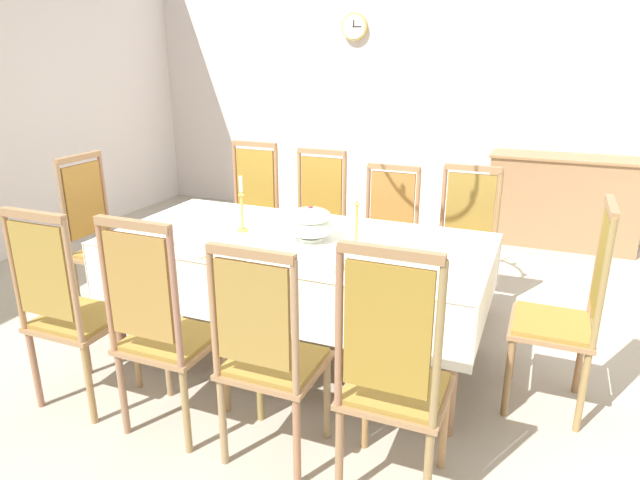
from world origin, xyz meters
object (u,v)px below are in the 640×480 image
candlestick_east (357,221)px  mounted_clock (355,27)px  candlestick_west (242,209)px  chair_north_a (250,213)px  chair_north_b (316,222)px  chair_south_a (68,308)px  chair_south_c (268,353)px  bowl_near_left (394,279)px  bowl_far_right (325,264)px  spoon_secondary (215,252)px  chair_south_d (393,375)px  bowl_far_left (187,245)px  chair_north_d (465,242)px  spoon_primary (420,283)px  dining_table (297,250)px  sideboard (562,201)px  chair_head_east (568,309)px  soup_tureen (311,223)px  chair_south_b (161,327)px  chair_north_c (387,234)px  bowl_near_right (231,254)px  chair_head_west (102,237)px

candlestick_east → mounted_clock: (-1.15, 3.22, 1.19)m
candlestick_west → candlestick_east: candlestick_east is taller
chair_north_a → chair_north_b: (0.60, -0.00, -0.01)m
chair_south_a → chair_south_c: bearing=0.1°
chair_south_c → bowl_near_left: size_ratio=6.03×
bowl_far_right → spoon_secondary: bowl_far_right is taller
bowl_far_right → chair_south_a: bearing=-155.1°
chair_south_a → chair_south_d: 1.76m
candlestick_west → bowl_far_left: 0.44m
chair_north_d → spoon_primary: 1.41m
dining_table → chair_north_a: chair_north_a is taller
candlestick_east → chair_north_d: bearing=62.9°
chair_north_b → spoon_secondary: bearing=88.6°
bowl_near_left → sideboard: (0.81, 3.42, -0.35)m
candlestick_east → sideboard: (1.16, 2.97, -0.48)m
chair_south_d → sideboard: chair_south_d is taller
chair_north_b → bowl_far_left: 1.41m
chair_head_east → mounted_clock: 4.25m
chair_head_east → sideboard: bearing=0.3°
spoon_secondary → bowl_near_left: bearing=7.8°
spoon_primary → sideboard: (0.68, 3.39, -0.33)m
chair_south_a → spoon_primary: 1.84m
chair_south_d → mounted_clock: size_ratio=4.20×
sideboard → soup_tureen: bearing=64.0°
chair_south_b → spoon_primary: (1.14, 0.56, 0.20)m
chair_north_a → chair_south_c: bearing=121.2°
soup_tureen → spoon_secondary: size_ratio=1.56×
bowl_near_left → bowl_far_right: size_ratio=0.99×
chair_south_b → chair_south_c: size_ratio=1.05×
chair_south_b → candlestick_east: (0.67, 0.98, 0.35)m
mounted_clock → soup_tureen: bearing=-75.1°
chair_north_b → chair_north_c: 0.59m
spoon_secondary → bowl_near_right: bearing=-3.2°
chair_south_c → soup_tureen: size_ratio=4.05×
chair_south_d → chair_head_west: chair_south_d is taller
chair_north_d → soup_tureen: bearing=50.9°
candlestick_east → bowl_far_left: bearing=-155.7°
mounted_clock → bowl_far_right: bearing=-72.9°
chair_south_b → chair_south_c: bearing=0.3°
chair_south_d → candlestick_east: chair_south_d is taller
spoon_primary → mounted_clock: bearing=120.2°
bowl_near_right → chair_south_a: bearing=-142.0°
chair_south_a → spoon_secondary: (0.56, 0.56, 0.21)m
chair_north_d → bowl_far_right: bearing=68.8°
candlestick_west → candlestick_east: (0.76, 0.00, 0.01)m
candlestick_west → spoon_secondary: bearing=-82.0°
chair_head_east → bowl_near_right: size_ratio=6.37×
chair_head_west → mounted_clock: 3.65m
chair_south_c → bowl_far_left: chair_south_c is taller
candlestick_east → mounted_clock: 3.62m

